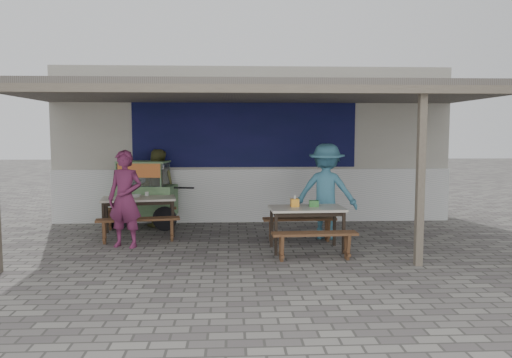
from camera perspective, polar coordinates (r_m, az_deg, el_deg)
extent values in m
plane|color=slate|center=(8.51, 0.61, -8.45)|extent=(60.00, 60.00, 0.00)
cube|color=#BBB7A8|center=(11.86, -0.42, 4.00)|extent=(9.00, 1.20, 3.50)
cube|color=white|center=(11.32, -0.28, -1.91)|extent=(9.00, 0.10, 1.20)
cube|color=#100F49|center=(11.24, -1.31, 5.45)|extent=(5.00, 0.03, 1.60)
cube|color=#5E5650|center=(9.29, 0.26, 9.80)|extent=(9.00, 4.20, 0.12)
cube|color=#796F5B|center=(7.24, 1.13, 10.28)|extent=(9.00, 0.12, 0.12)
cube|color=#796F5B|center=(7.91, 18.29, 0.16)|extent=(0.11, 0.11, 2.70)
cube|color=beige|center=(10.09, -13.25, -2.19)|extent=(1.52, 0.98, 0.04)
cube|color=black|center=(10.09, -13.25, -2.53)|extent=(1.40, 0.86, 0.06)
cube|color=black|center=(9.86, -17.02, -4.66)|extent=(0.05, 0.05, 0.71)
cube|color=black|center=(9.83, -9.47, -4.53)|extent=(0.05, 0.05, 0.71)
cube|color=black|center=(10.50, -16.71, -4.06)|extent=(0.05, 0.05, 0.71)
cube|color=black|center=(10.46, -9.62, -3.93)|extent=(0.05, 0.05, 0.71)
cube|color=brown|center=(9.47, -13.31, -4.51)|extent=(1.54, 0.51, 0.04)
cube|color=brown|center=(9.55, -16.94, -5.89)|extent=(0.09, 0.28, 0.41)
cube|color=brown|center=(9.52, -9.61, -5.77)|extent=(0.09, 0.28, 0.41)
cube|color=brown|center=(10.79, -13.13, -3.32)|extent=(1.54, 0.51, 0.04)
cube|color=brown|center=(10.85, -16.32, -4.54)|extent=(0.09, 0.28, 0.41)
cube|color=brown|center=(10.82, -9.89, -4.43)|extent=(0.09, 0.28, 0.41)
cube|color=beige|center=(8.60, 5.81, -3.36)|extent=(1.29, 0.80, 0.04)
cube|color=black|center=(8.61, 5.81, -3.76)|extent=(1.18, 0.69, 0.06)
cube|color=black|center=(8.27, 2.30, -6.33)|extent=(0.05, 0.05, 0.71)
cube|color=black|center=(8.49, 9.99, -6.10)|extent=(0.05, 0.05, 0.71)
cube|color=black|center=(8.88, 1.77, -5.52)|extent=(0.05, 0.05, 0.71)
cube|color=black|center=(9.09, 8.95, -5.33)|extent=(0.05, 0.05, 0.71)
cube|color=brown|center=(7.99, 6.72, -6.22)|extent=(1.37, 0.33, 0.04)
cube|color=brown|center=(7.95, 2.93, -7.91)|extent=(0.06, 0.28, 0.41)
cube|color=brown|center=(8.16, 10.37, -7.64)|extent=(0.06, 0.28, 0.41)
cube|color=brown|center=(9.31, 5.00, -4.56)|extent=(1.37, 0.33, 0.04)
cube|color=brown|center=(9.27, 1.74, -5.99)|extent=(0.06, 0.28, 0.41)
cube|color=brown|center=(9.46, 8.16, -5.83)|extent=(0.06, 0.28, 0.41)
cube|color=#759D68|center=(10.90, -12.43, -2.37)|extent=(1.31, 0.82, 0.64)
cube|color=#759D68|center=(10.95, -12.40, -4.11)|extent=(1.26, 0.77, 0.05)
cylinder|color=black|center=(10.80, -15.50, -4.31)|extent=(0.51, 0.12, 0.51)
cylinder|color=black|center=(10.47, -10.40, -4.50)|extent=(0.51, 0.12, 0.51)
cube|color=silver|center=(10.85, -12.72, 0.61)|extent=(1.07, 0.69, 0.50)
cube|color=#759D68|center=(10.83, -12.75, 1.92)|extent=(1.11, 0.73, 0.04)
cube|color=#E94737|center=(10.57, -13.24, 0.94)|extent=(0.90, 0.16, 0.29)
cylinder|color=black|center=(10.66, -8.76, -1.00)|extent=(0.63, 0.13, 0.04)
imported|color=#682447|center=(9.08, -14.73, -2.21)|extent=(0.72, 0.57, 1.72)
imported|color=brown|center=(10.95, -11.25, -1.01)|extent=(0.82, 0.64, 1.67)
imported|color=teal|center=(9.60, 8.03, -1.41)|extent=(1.33, 1.02, 1.82)
cube|color=orange|center=(8.64, 4.45, -2.72)|extent=(0.14, 0.14, 0.14)
cube|color=#357835|center=(8.67, 6.63, -2.81)|extent=(0.17, 0.12, 0.11)
cylinder|color=silver|center=(10.31, -12.37, -1.67)|extent=(0.08, 0.08, 0.08)
imported|color=silver|center=(10.16, -13.56, -1.89)|extent=(0.21, 0.21, 0.05)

